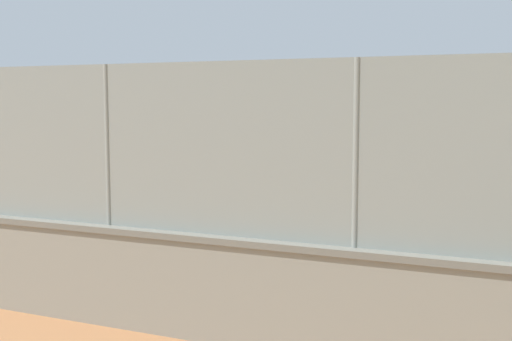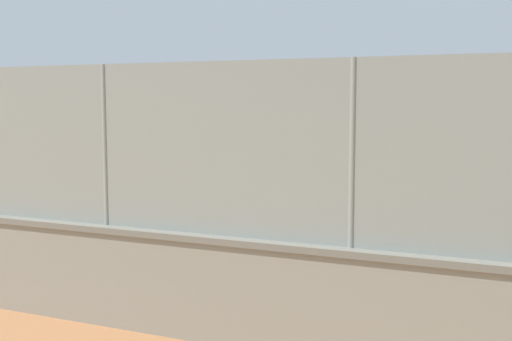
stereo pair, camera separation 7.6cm
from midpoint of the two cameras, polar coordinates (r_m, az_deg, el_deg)
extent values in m
plane|color=#A36B42|center=(21.24, 8.62, -1.84)|extent=(260.00, 260.00, 0.00)
cube|color=gray|center=(8.81, -12.61, -9.12)|extent=(26.63, 1.12, 1.23)
cube|color=slate|center=(8.66, -12.71, -4.94)|extent=(26.63, 1.18, 0.08)
cube|color=gray|center=(8.53, -12.88, 2.17)|extent=(26.09, 0.79, 2.07)
cylinder|color=gray|center=(7.08, 8.80, 1.47)|extent=(0.07, 0.07, 2.07)
cylinder|color=gray|center=(8.53, -12.88, 2.17)|extent=(0.07, 0.07, 2.07)
cylinder|color=black|center=(20.73, 7.45, -0.88)|extent=(0.21, 0.21, 0.82)
cylinder|color=black|center=(20.62, 6.98, -0.90)|extent=(0.21, 0.21, 0.82)
cylinder|color=white|center=(20.60, 7.24, 1.08)|extent=(0.48, 0.48, 0.61)
cylinder|color=#D8AD84|center=(20.79, 7.90, 1.45)|extent=(0.48, 0.46, 0.17)
cylinder|color=#D8AD84|center=(20.69, 6.08, 1.45)|extent=(0.48, 0.46, 0.17)
sphere|color=#D8AD84|center=(20.57, 7.25, 2.24)|extent=(0.23, 0.23, 0.23)
cylinder|color=white|center=(20.56, 7.26, 2.52)|extent=(0.34, 0.34, 0.05)
cylinder|color=black|center=(20.84, 5.83, 1.49)|extent=(0.24, 0.23, 0.04)
ellipsoid|color=#333338|center=(21.03, 5.52, 1.53)|extent=(0.24, 0.23, 0.24)
cylinder|color=#B2B2B2|center=(22.77, 9.59, -0.39)|extent=(0.15, 0.15, 0.74)
cylinder|color=#B2B2B2|center=(22.96, 9.70, -0.33)|extent=(0.15, 0.15, 0.74)
cylinder|color=beige|center=(22.80, 9.67, 1.25)|extent=(0.34, 0.34, 0.55)
cylinder|color=brown|center=(22.51, 9.64, 1.47)|extent=(0.52, 0.09, 0.16)
cylinder|color=brown|center=(23.01, 10.56, 1.55)|extent=(0.52, 0.09, 0.16)
sphere|color=brown|center=(22.78, 9.69, 2.20)|extent=(0.21, 0.21, 0.21)
cylinder|color=white|center=(22.77, 9.69, 2.43)|extent=(0.22, 0.22, 0.05)
cylinder|color=black|center=(22.97, 11.00, 1.54)|extent=(0.30, 0.04, 0.04)
ellipsoid|color=#333338|center=(22.93, 11.54, 1.52)|extent=(0.30, 0.03, 0.24)
cylinder|color=navy|center=(15.79, -4.27, -3.11)|extent=(0.17, 0.17, 0.77)
cylinder|color=navy|center=(15.86, -4.95, -3.08)|extent=(0.17, 0.17, 0.77)
cylinder|color=#D14C42|center=(15.73, -4.63, -0.69)|extent=(0.38, 0.38, 0.57)
cylinder|color=#936B4C|center=(15.66, -3.56, -0.29)|extent=(0.15, 0.55, 0.17)
cylinder|color=#936B4C|center=(16.10, -5.26, -0.13)|extent=(0.15, 0.55, 0.17)
sphere|color=#936B4C|center=(15.69, -4.65, 0.74)|extent=(0.22, 0.22, 0.22)
cylinder|color=navy|center=(15.68, -4.65, 1.08)|extent=(0.25, 0.25, 0.05)
sphere|color=#3399D8|center=(19.32, 8.25, 1.25)|extent=(0.09, 0.09, 0.09)
camera|label=1|loc=(0.04, -89.85, 0.02)|focal=45.38mm
camera|label=2|loc=(0.04, 90.15, -0.02)|focal=45.38mm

